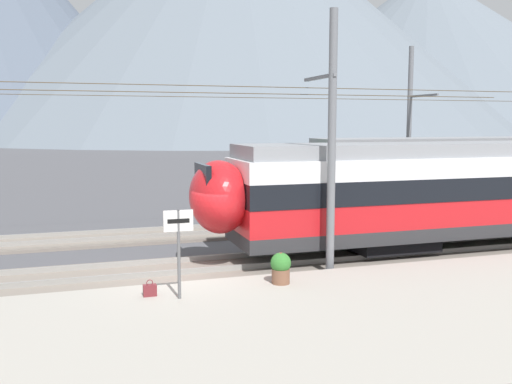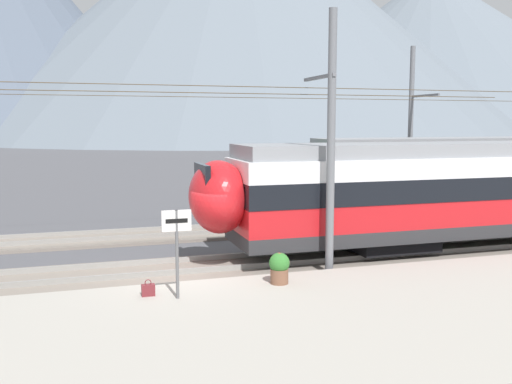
{
  "view_description": "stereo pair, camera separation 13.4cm",
  "coord_description": "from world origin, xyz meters",
  "px_view_note": "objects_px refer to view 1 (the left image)",
  "views": [
    {
      "loc": [
        -2.79,
        -15.3,
        4.53
      ],
      "look_at": [
        3.12,
        3.4,
        2.12
      ],
      "focal_mm": 39.55,
      "sensor_mm": 36.0,
      "label": 1
    },
    {
      "loc": [
        -2.66,
        -15.34,
        4.53
      ],
      "look_at": [
        3.12,
        3.4,
        2.12
      ],
      "focal_mm": 39.55,
      "sensor_mm": 36.0,
      "label": 2
    }
  ],
  "objects_px": {
    "catenary_mast_far_side": "(411,128)",
    "handbag_near_sign": "(150,290)",
    "platform_sign": "(179,234)",
    "potted_plant_platform_edge": "(281,267)",
    "catenary_mast_mid": "(330,140)"
  },
  "relations": [
    {
      "from": "handbag_near_sign",
      "to": "potted_plant_platform_edge",
      "type": "relative_size",
      "value": 0.5
    },
    {
      "from": "platform_sign",
      "to": "handbag_near_sign",
      "type": "relative_size",
      "value": 5.22
    },
    {
      "from": "handbag_near_sign",
      "to": "catenary_mast_mid",
      "type": "bearing_deg",
      "value": 16.15
    },
    {
      "from": "platform_sign",
      "to": "handbag_near_sign",
      "type": "distance_m",
      "value": 1.62
    },
    {
      "from": "catenary_mast_far_side",
      "to": "platform_sign",
      "type": "relative_size",
      "value": 22.01
    },
    {
      "from": "catenary_mast_mid",
      "to": "handbag_near_sign",
      "type": "xyz_separation_m",
      "value": [
        -5.44,
        -1.57,
        -3.54
      ]
    },
    {
      "from": "platform_sign",
      "to": "potted_plant_platform_edge",
      "type": "height_order",
      "value": "platform_sign"
    },
    {
      "from": "catenary_mast_mid",
      "to": "platform_sign",
      "type": "bearing_deg",
      "value": -157.49
    },
    {
      "from": "catenary_mast_far_side",
      "to": "platform_sign",
      "type": "height_order",
      "value": "catenary_mast_far_side"
    },
    {
      "from": "catenary_mast_far_side",
      "to": "handbag_near_sign",
      "type": "relative_size",
      "value": 114.93
    },
    {
      "from": "catenary_mast_mid",
      "to": "handbag_near_sign",
      "type": "distance_m",
      "value": 6.68
    },
    {
      "from": "handbag_near_sign",
      "to": "potted_plant_platform_edge",
      "type": "bearing_deg",
      "value": 0.97
    },
    {
      "from": "catenary_mast_mid",
      "to": "platform_sign",
      "type": "xyz_separation_m",
      "value": [
        -4.79,
        -1.98,
        -2.12
      ]
    },
    {
      "from": "platform_sign",
      "to": "potted_plant_platform_edge",
      "type": "bearing_deg",
      "value": 9.66
    },
    {
      "from": "potted_plant_platform_edge",
      "to": "handbag_near_sign",
      "type": "bearing_deg",
      "value": -179.03
    }
  ]
}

